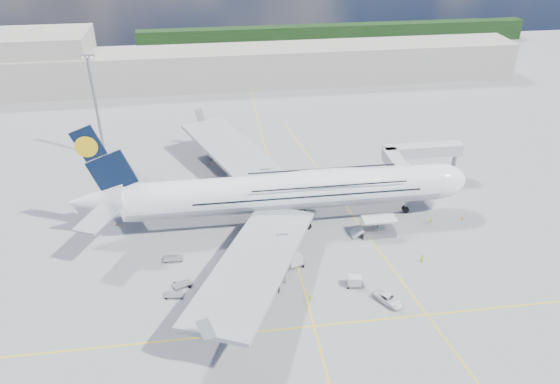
{
  "coord_description": "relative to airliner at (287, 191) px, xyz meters",
  "views": [
    {
      "loc": [
        -13.82,
        -81.07,
        59.92
      ],
      "look_at": [
        -1.39,
        8.0,
        8.0
      ],
      "focal_mm": 35.0,
      "sensor_mm": 36.0,
      "label": 1
    }
  ],
  "objects": [
    {
      "name": "dolly_nose_far",
      "position": [
        8.34,
        -21.52,
        -5.82
      ],
      "size": [
        3.25,
        1.99,
        1.95
      ],
      "rotation": [
        0.0,
        0.0,
        -0.12
      ],
      "color": "gray",
      "rests_on": "ground"
    },
    {
      "name": "dolly_nose_near",
      "position": [
        -0.77,
        -14.73,
        -5.71
      ],
      "size": [
        3.82,
        2.88,
        2.15
      ],
      "rotation": [
        0.0,
        0.0,
        0.35
      ],
      "color": "gray",
      "rests_on": "ground"
    },
    {
      "name": "tree_line",
      "position": [
        39.74,
        130.0,
        -2.87
      ],
      "size": [
        160.0,
        6.0,
        8.0
      ],
      "primitive_type": "cube",
      "color": "#193814",
      "rests_on": "ground"
    },
    {
      "name": "cone_wing_right_inner",
      "position": [
        -1.23,
        -7.58,
        -6.59
      ],
      "size": [
        0.45,
        0.45,
        0.57
      ],
      "color": "orange",
      "rests_on": "ground"
    },
    {
      "name": "crew_nose",
      "position": [
        28.33,
        -4.88,
        -5.93
      ],
      "size": [
        0.8,
        0.79,
        1.87
      ],
      "primitive_type": "imported",
      "rotation": [
        0.0,
        0.0,
        0.74
      ],
      "color": "#95E518",
      "rests_on": "ground"
    },
    {
      "name": "crew_tug",
      "position": [
        0.2,
        -24.58,
        -6.1
      ],
      "size": [
        1.11,
        0.83,
        1.54
      ],
      "primitive_type": "imported",
      "rotation": [
        0.0,
        0.0,
        0.3
      ],
      "color": "#B5E718",
      "rests_on": "ground"
    },
    {
      "name": "cone_wing_left_outer",
      "position": [
        -14.07,
        27.24,
        -6.6
      ],
      "size": [
        0.43,
        0.43,
        0.55
      ],
      "color": "orange",
      "rests_on": "ground"
    },
    {
      "name": "dolly_back",
      "position": [
        -20.54,
        -17.5,
        -6.51
      ],
      "size": [
        3.57,
        2.8,
        0.46
      ],
      "rotation": [
        0.0,
        0.0,
        0.41
      ],
      "color": "gray",
      "rests_on": "ground"
    },
    {
      "name": "cargo_loader",
      "position": [
        16.56,
        -7.11,
        -5.62
      ],
      "size": [
        8.53,
        3.2,
        3.67
      ],
      "color": "silver",
      "rests_on": "ground"
    },
    {
      "name": "jet_bridge",
      "position": [
        29.55,
        10.94,
        -0.02
      ],
      "size": [
        18.8,
        12.1,
        8.5
      ],
      "color": "#B7B7BC",
      "rests_on": "ground"
    },
    {
      "name": "ground",
      "position": [
        -0.26,
        -10.0,
        -6.87
      ],
      "size": [
        300.0,
        300.0,
        0.0
      ],
      "primitive_type": "plane",
      "color": "gray",
      "rests_on": "ground"
    },
    {
      "name": "cone_wing_left_inner",
      "position": [
        -7.83,
        10.29,
        -6.6
      ],
      "size": [
        0.43,
        0.43,
        0.55
      ],
      "color": "orange",
      "rests_on": "ground"
    },
    {
      "name": "crew_van",
      "position": [
        22.12,
        -16.66,
        -6.05
      ],
      "size": [
        0.83,
        0.95,
        1.64
      ],
      "primitive_type": "imported",
      "rotation": [
        0.0,
        0.0,
        2.05
      ],
      "color": "#E1F81A",
      "rests_on": "ground"
    },
    {
      "name": "taxi_line_main",
      "position": [
        -0.26,
        -10.0,
        -6.86
      ],
      "size": [
        0.25,
        220.0,
        0.01
      ],
      "primitive_type": "cube",
      "color": "yellow",
      "rests_on": "ground"
    },
    {
      "name": "catering_truck_inner",
      "position": [
        -2.48,
        11.14,
        -4.93
      ],
      "size": [
        7.1,
        3.27,
        4.11
      ],
      "rotation": [
        0.0,
        0.0,
        -0.12
      ],
      "color": "gray",
      "rests_on": "ground"
    },
    {
      "name": "crew_loader",
      "position": [
        15.97,
        -3.16,
        -6.01
      ],
      "size": [
        1.03,
        1.05,
        1.71
      ],
      "primitive_type": "imported",
      "rotation": [
        0.0,
        0.0,
        -0.85
      ],
      "color": "#A2F81A",
      "rests_on": "ground"
    },
    {
      "name": "taxi_line_diag",
      "position": [
        13.74,
        -0.0,
        -6.86
      ],
      "size": [
        14.16,
        99.06,
        0.01
      ],
      "primitive_type": "cube",
      "rotation": [
        0.0,
        0.0,
        0.14
      ],
      "color": "yellow",
      "rests_on": "ground"
    },
    {
      "name": "dolly_row_a",
      "position": [
        -21.88,
        -19.98,
        -6.52
      ],
      "size": [
        3.18,
        1.91,
        0.44
      ],
      "rotation": [
        0.0,
        0.0,
        -0.1
      ],
      "color": "gray",
      "rests_on": "ground"
    },
    {
      "name": "taxi_line_cross",
      "position": [
        -0.26,
        -30.0,
        -6.86
      ],
      "size": [
        120.0,
        0.25,
        0.01
      ],
      "primitive_type": "cube",
      "color": "yellow",
      "rests_on": "ground"
    },
    {
      "name": "light_mast",
      "position": [
        -40.26,
        35.0,
        6.34
      ],
      "size": [
        3.0,
        0.7,
        25.5
      ],
      "color": "gray",
      "rests_on": "ground"
    },
    {
      "name": "hangar",
      "position": [
        -70.26,
        90.0,
        2.13
      ],
      "size": [
        40.0,
        22.0,
        18.0
      ],
      "primitive_type": "cube",
      "color": "#B2AD9E",
      "rests_on": "ground"
    },
    {
      "name": "baggage_tug",
      "position": [
        -9.78,
        -15.19,
        -6.1
      ],
      "size": [
        2.99,
        1.81,
        1.75
      ],
      "rotation": [
        0.0,
        0.0,
        0.19
      ],
      "color": "white",
      "rests_on": "ground"
    },
    {
      "name": "cone_tail",
      "position": [
        -33.81,
        3.02,
        -6.58
      ],
      "size": [
        0.47,
        0.47,
        0.6
      ],
      "color": "orange",
      "rests_on": "ground"
    },
    {
      "name": "airliner",
      "position": [
        0.0,
        0.0,
        0.0
      ],
      "size": [
        77.26,
        79.15,
        23.71
      ],
      "color": "white",
      "rests_on": "ground"
    },
    {
      "name": "crew_wing",
      "position": [
        -4.53,
        -19.5,
        -5.99
      ],
      "size": [
        0.49,
        1.05,
        1.76
      ],
      "primitive_type": "imported",
      "rotation": [
        0.0,
        0.0,
        1.63
      ],
      "color": "#C2E418",
      "rests_on": "ground"
    },
    {
      "name": "cone_nose",
      "position": [
        35.29,
        -4.34,
        -6.57
      ],
      "size": [
        0.49,
        0.49,
        0.63
      ],
      "color": "orange",
      "rests_on": "ground"
    },
    {
      "name": "dolly_row_b",
      "position": [
        -22.22,
        -10.0,
        -6.48
      ],
      "size": [
        3.45,
        1.93,
        0.5
      ],
      "rotation": [
        0.0,
        0.0,
        -0.04
      ],
      "color": "gray",
      "rests_on": "ground"
    },
    {
      "name": "service_van",
      "position": [
        12.75,
        -26.31,
        -6.15
      ],
      "size": [
        4.79,
        5.66,
        1.44
      ],
      "primitive_type": "imported",
      "rotation": [
        0.0,
        0.0,
        0.56
      ],
      "color": "white",
      "rests_on": "ground"
    },
    {
      "name": "cone_wing_right_outer",
      "position": [
        -13.65,
        -29.39,
        -6.57
      ],
      "size": [
        0.49,
        0.49,
        0.62
      ],
      "color": "orange",
      "rests_on": "ground"
    },
    {
      "name": "catering_truck_outer",
      "position": [
        -11.28,
        31.03,
        -4.8
      ],
      "size": [
        7.81,
        3.99,
        4.45
      ],
      "rotation": [
        0.0,
        0.0,
        0.19
      ],
      "color": "gray",
      "rests_on": "ground"
    },
    {
      "name": "dolly_row_c",
      "position": [
        -4.5,
        -18.46,
        -6.51
      ],
      "size": [
        3.27,
        1.87,
        0.47
      ],
      "rotation": [
        0.0,
        0.0,
        -0.05
      ],
      "color": "gray",
      "rests_on": "ground"
    },
    {
      "name": "terminal",
      "position": [
        -0.26,
        85.0,
        -0.87
      ],
      "size": [
        180.0,
        16.0,
        12.0
      ],
      "primitive_type": "cube",
      "color": "#B2AD9E",
      "rests_on": "ground"
    }
  ]
}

